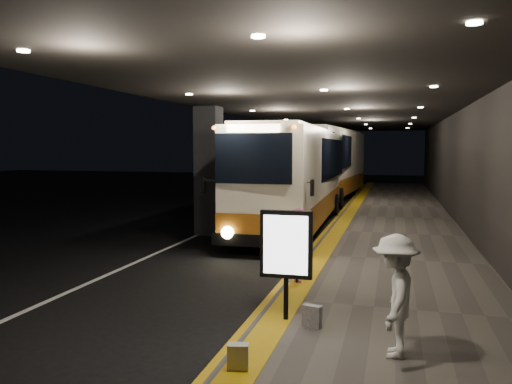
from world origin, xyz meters
The scene contains 16 objects.
ground centered at (0.00, 0.00, 0.00)m, with size 90.00×90.00×0.00m, color black.
lane_line_white centered at (-1.80, 5.00, 0.01)m, with size 0.12×50.00×0.01m, color silver.
kerb_stripe_yellow centered at (2.35, 5.00, 0.01)m, with size 0.18×50.00×0.01m, color gold.
sidewalk centered at (4.75, 5.00, 0.07)m, with size 4.50×50.00×0.15m, color #514C44.
tactile_strip centered at (2.85, 5.00, 0.16)m, with size 0.50×50.00×0.01m, color gold.
terminal_wall centered at (7.00, 5.00, 3.00)m, with size 0.10×50.00×6.00m, color black.
support_columns centered at (-1.50, 4.00, 2.20)m, with size 0.80×24.80×4.40m.
canopy centered at (2.50, 5.00, 4.60)m, with size 9.00×50.00×0.40m, color black.
coach_main centered at (1.09, 6.20, 1.74)m, with size 2.67×11.68×3.62m.
coach_second centered at (0.95, 16.41, 1.90)m, with size 3.45×12.73×3.96m.
passenger_boarding centered at (2.80, -1.82, 0.94)m, with size 0.57×0.38×1.57m, color #BF5986.
passenger_waiting_white centered at (4.73, -5.26, 0.99)m, with size 1.08×0.50×1.68m, color silver.
bag_polka centered at (3.47, -4.50, 0.33)m, with size 0.30×0.13×0.36m, color black.
bag_plain centered at (2.80, -6.25, 0.32)m, with size 0.27×0.16×0.34m, color beige.
info_sign centered at (3.00, -4.27, 1.38)m, with size 0.86×0.13×1.83m.
stanchion_post centered at (2.75, -1.99, 0.74)m, with size 0.05×0.05×1.19m, color black.
Camera 1 is at (4.68, -12.15, 2.99)m, focal length 35.00 mm.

